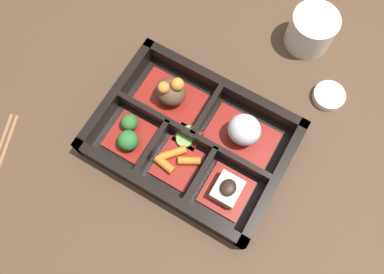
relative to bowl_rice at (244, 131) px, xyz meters
name	(u,v)px	position (x,y,z in m)	size (l,w,h in m)	color
ground_plane	(192,142)	(-0.06, -0.04, -0.03)	(3.00, 3.00, 0.00)	#4C3523
bento_base	(192,141)	(-0.06, -0.04, -0.03)	(0.28, 0.21, 0.01)	black
bento_rim	(191,139)	(-0.06, -0.05, -0.01)	(0.28, 0.21, 0.04)	black
bowl_stew	(171,93)	(-0.13, 0.00, 0.00)	(0.11, 0.07, 0.06)	maroon
bowl_rice	(244,131)	(0.00, 0.00, 0.00)	(0.11, 0.07, 0.06)	maroon
bowl_greens	(129,136)	(-0.14, -0.09, -0.01)	(0.06, 0.07, 0.04)	maroon
bowl_carrots	(176,162)	(-0.07, -0.09, -0.02)	(0.06, 0.07, 0.02)	maroon
bowl_tofu	(227,190)	(0.02, -0.09, -0.01)	(0.07, 0.07, 0.04)	maroon
bowl_pickles	(186,137)	(-0.07, -0.05, -0.02)	(0.04, 0.04, 0.01)	maroon
tea_cup	(312,30)	(0.01, 0.21, 0.00)	(0.08, 0.08, 0.06)	beige
sauce_dish	(329,96)	(0.09, 0.13, -0.03)	(0.05, 0.05, 0.01)	beige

